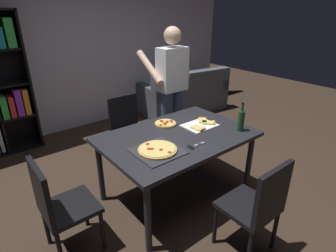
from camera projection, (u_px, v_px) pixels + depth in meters
The scene contains 13 objects.
ground_plane at pixel (176, 194), 3.11m from camera, with size 12.00×12.00×0.00m, color #38281E.
back_wall at pixel (73, 44), 4.41m from camera, with size 6.40×0.10×2.80m, color #BCB7C6.
dining_table at pixel (177, 141), 2.84m from camera, with size 1.53×1.04×0.75m.
chair_near_camera at pixel (258, 204), 2.19m from camera, with size 0.42×0.42×0.90m.
chair_far_side at pixel (128, 125), 3.63m from camera, with size 0.42×0.42×0.90m.
chair_left_end at pixel (58, 204), 2.19m from camera, with size 0.42×0.42×0.90m.
couch at pixel (184, 96), 5.49m from camera, with size 1.79×1.05×0.85m.
person_serving_pizza at pixel (171, 86), 3.60m from camera, with size 0.55×0.54×1.75m.
pepperoni_pizza_on_tray at pixel (158, 150), 2.49m from camera, with size 0.42×0.42×0.04m.
pizza_slices_on_towel at pixel (201, 125), 3.03m from camera, with size 0.37×0.28×0.03m.
wine_bottle at pixel (241, 120), 2.87m from camera, with size 0.07×0.07×0.32m.
kitchen_scissors at pixel (194, 146), 2.58m from camera, with size 0.19×0.09×0.01m.
second_pizza_plain at pixel (165, 123), 3.06m from camera, with size 0.24×0.24×0.03m.
Camera 1 is at (-1.66, -1.92, 1.97)m, focal length 29.13 mm.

